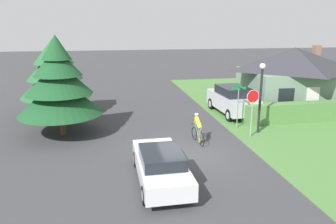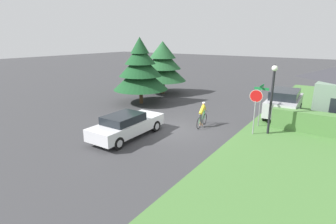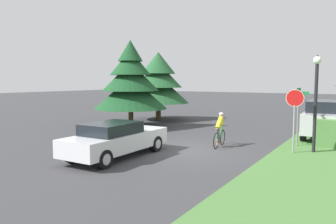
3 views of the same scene
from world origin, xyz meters
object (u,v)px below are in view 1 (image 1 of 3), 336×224
Objects in this scene: street_name_sign at (238,98)px; cyclist at (198,129)px; sedan_left_lane at (160,165)px; parked_suv_right at (232,100)px; conifer_tall_far at (55,72)px; cottage_house at (293,76)px; stop_sign at (252,104)px; street_lamp at (261,88)px; conifer_tall_near at (59,84)px.

cyclist is at bearing -145.58° from street_name_sign.
street_name_sign is at bearing -43.11° from sedan_left_lane.
conifer_tall_far reaches higher than parked_suv_right.
cottage_house is 1.63× the size of sedan_left_lane.
stop_sign reaches higher than cyclist.
conifer_tall_far reaches higher than cottage_house.
stop_sign is 0.99× the size of street_name_sign.
parked_suv_right is 3.33m from street_name_sign.
street_lamp is 1.52× the size of street_name_sign.
cottage_house is 17.08m from conifer_tall_near.
sedan_left_lane is 0.86× the size of conifer_tall_near.
sedan_left_lane is at bearing 32.70° from stop_sign.
parked_suv_right is 1.22× the size of street_lamp.
stop_sign is (5.83, 4.54, 1.17)m from sedan_left_lane.
cyclist is 0.34× the size of conifer_tall_far.
street_lamp is 0.73× the size of conifer_tall_near.
cyclist is 0.32× the size of conifer_tall_near.
street_lamp is (3.89, 0.99, 1.87)m from cyclist.
street_name_sign reaches higher than stop_sign.
street_lamp is 13.50m from conifer_tall_far.
street_name_sign is (-0.87, 1.08, -0.76)m from street_lamp.
sedan_left_lane is at bearing -134.90° from cottage_house.
parked_suv_right reaches higher than cyclist.
parked_suv_right is at bearing -160.41° from cottage_house.
parked_suv_right is at bearing -103.72° from stop_sign.
cyclist is 11.05m from conifer_tall_far.
cottage_house is at bearing -48.16° from sedan_left_lane.
stop_sign is 0.65× the size of street_lamp.
conifer_tall_far reaches higher than street_name_sign.
conifer_tall_near reaches higher than parked_suv_right.
stop_sign is at bearing -141.42° from street_lamp.
parked_suv_right is 0.90× the size of conifer_tall_near.
sedan_left_lane is at bearing -55.96° from conifer_tall_near.
conifer_tall_near is at bearing 100.10° from parked_suv_right.
cottage_house is at bearing -139.00° from stop_sign.
conifer_tall_near is (-16.56, -4.17, 0.61)m from cottage_house.
cottage_house is at bearing -1.15° from conifer_tall_far.
stop_sign is (-0.71, -4.75, 0.87)m from parked_suv_right.
street_name_sign is (-0.87, -3.10, 0.85)m from parked_suv_right.
stop_sign is at bearing -52.69° from sedan_left_lane.
street_name_sign is 12.29m from conifer_tall_far.
street_lamp reaches higher than stop_sign.
street_lamp is at bearing 177.43° from parked_suv_right.
parked_suv_right is at bearing -9.47° from conifer_tall_far.
conifer_tall_far is (-12.00, 6.18, 0.36)m from street_lamp.
cottage_house is 7.97m from street_lamp.
conifer_tall_far reaches higher than cyclist.
street_name_sign is 10.33m from conifer_tall_near.
cyclist is at bearing 2.25° from stop_sign.
cyclist is at bearing -165.75° from street_lamp.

